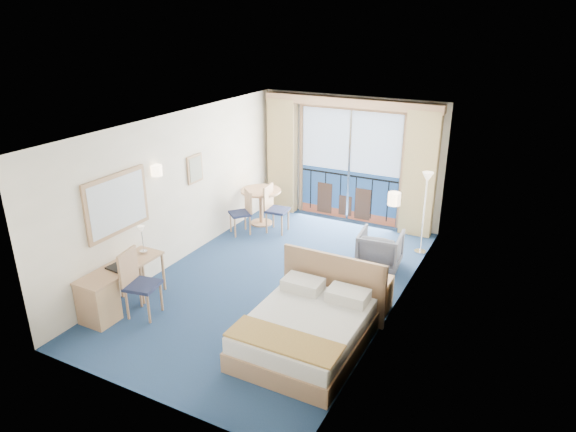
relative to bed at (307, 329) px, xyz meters
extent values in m
plane|color=navy|center=(-1.24, 1.46, -0.28)|extent=(6.50, 6.50, 0.00)
cube|color=beige|center=(-1.24, 4.72, 1.07)|extent=(4.00, 0.02, 2.70)
cube|color=beige|center=(-1.24, -1.80, 1.07)|extent=(4.00, 0.02, 2.70)
cube|color=beige|center=(-3.25, 1.46, 1.07)|extent=(0.02, 6.50, 2.70)
cube|color=beige|center=(0.77, 1.46, 1.07)|extent=(0.02, 6.50, 2.70)
cube|color=white|center=(-1.24, 1.46, 2.43)|extent=(4.00, 6.50, 0.02)
cube|color=navy|center=(-1.24, 4.68, 0.28)|extent=(2.20, 0.02, 1.08)
cube|color=#A3B7D6|center=(-1.24, 4.68, 1.48)|extent=(2.20, 0.02, 1.32)
cube|color=brown|center=(-1.24, 4.68, -0.18)|extent=(2.20, 0.02, 0.20)
cube|color=black|center=(-1.24, 4.68, 0.72)|extent=(2.20, 0.02, 0.04)
cube|color=#AD7C5D|center=(-1.24, 4.68, 2.18)|extent=(2.36, 0.03, 0.12)
cube|color=#AD7C5D|center=(-2.39, 4.68, 0.92)|extent=(0.06, 0.03, 2.40)
cube|color=#AD7C5D|center=(-0.09, 4.68, 0.92)|extent=(0.06, 0.03, 2.40)
cube|color=silver|center=(-1.24, 4.67, 0.92)|extent=(0.05, 0.02, 2.40)
cube|color=#3D261B|center=(-0.89, 4.67, 0.12)|extent=(0.35, 0.02, 0.70)
cube|color=#3D261B|center=(-1.79, 4.67, 0.12)|extent=(0.35, 0.02, 0.70)
cube|color=#3D261B|center=(-1.29, 4.67, 0.02)|extent=(0.30, 0.02, 0.45)
cube|color=black|center=(-2.14, 4.68, 0.27)|extent=(0.02, 0.01, 0.90)
cube|color=black|center=(-1.78, 4.68, 0.27)|extent=(0.02, 0.01, 0.90)
cube|color=black|center=(-1.42, 4.68, 0.27)|extent=(0.03, 0.01, 0.90)
cube|color=black|center=(-1.06, 4.68, 0.27)|extent=(0.03, 0.01, 0.90)
cube|color=black|center=(-0.70, 4.68, 0.27)|extent=(0.02, 0.01, 0.90)
cube|color=black|center=(-0.34, 4.68, 0.27)|extent=(0.02, 0.01, 0.90)
cube|color=tan|center=(-2.79, 4.53, 0.99)|extent=(0.65, 0.22, 2.55)
cube|color=tan|center=(0.31, 4.53, 0.99)|extent=(0.65, 0.22, 2.55)
cube|color=#AD7C5D|center=(-1.24, 4.56, 2.30)|extent=(3.80, 0.25, 0.18)
cube|color=#AD7C5D|center=(-3.22, -0.04, 1.27)|extent=(0.04, 1.25, 0.95)
cube|color=#B1BCC4|center=(-3.20, -0.04, 1.27)|extent=(0.01, 1.12, 0.82)
cube|color=#AD7C5D|center=(-3.22, 1.91, 1.32)|extent=(0.03, 0.42, 0.52)
cube|color=gray|center=(-3.20, 1.91, 1.32)|extent=(0.01, 0.34, 0.44)
cylinder|color=beige|center=(-3.18, 0.86, 1.57)|extent=(0.18, 0.18, 0.18)
cylinder|color=beige|center=(0.70, 1.31, 1.57)|extent=(0.18, 0.18, 0.18)
cube|color=#AD7C5D|center=(0.00, -0.08, -0.15)|extent=(1.47, 1.84, 0.28)
cube|color=silver|center=(0.00, -0.08, 0.11)|extent=(1.42, 1.79, 0.23)
cube|color=tan|center=(0.00, -0.68, 0.24)|extent=(1.45, 0.51, 0.03)
cube|color=silver|center=(-0.35, 0.58, 0.31)|extent=(0.57, 0.37, 0.17)
cube|color=silver|center=(0.35, 0.58, 0.31)|extent=(0.57, 0.37, 0.17)
cube|color=#AD7C5D|center=(0.00, 0.89, 0.22)|extent=(1.61, 0.06, 1.01)
cube|color=tan|center=(0.53, 1.36, -0.01)|extent=(0.41, 0.39, 0.54)
cube|color=silver|center=(0.49, 1.39, 0.29)|extent=(0.17, 0.14, 0.08)
imported|color=#4C4F5C|center=(0.12, 2.75, 0.06)|extent=(0.80, 0.82, 0.68)
cylinder|color=silver|center=(0.64, 3.69, -0.27)|extent=(0.22, 0.22, 0.03)
cylinder|color=silver|center=(0.64, 3.69, 0.47)|extent=(0.02, 0.02, 1.50)
cone|color=white|center=(0.64, 3.69, 1.22)|extent=(0.20, 0.20, 0.18)
cube|color=#AD7C5D|center=(-2.98, -0.35, 0.38)|extent=(0.50, 1.45, 0.04)
cube|color=tan|center=(-2.98, -0.85, 0.04)|extent=(0.47, 0.44, 0.64)
cylinder|color=#AD7C5D|center=(-3.21, -0.17, 0.04)|extent=(0.05, 0.05, 0.64)
cylinder|color=#AD7C5D|center=(-2.76, -0.17, 0.04)|extent=(0.05, 0.05, 0.64)
cylinder|color=#AD7C5D|center=(-3.21, 0.33, 0.04)|extent=(0.05, 0.05, 0.64)
cylinder|color=#AD7C5D|center=(-2.76, 0.33, 0.04)|extent=(0.05, 0.05, 0.64)
cube|color=#1B2240|center=(-2.52, -0.40, 0.21)|extent=(0.52, 0.52, 0.05)
cube|color=#AD7C5D|center=(-2.72, -0.44, 0.49)|extent=(0.12, 0.45, 0.53)
cylinder|color=#AD7C5D|center=(-2.31, -0.55, -0.04)|extent=(0.04, 0.04, 0.48)
cylinder|color=#AD7C5D|center=(-2.37, -0.19, -0.04)|extent=(0.04, 0.04, 0.48)
cylinder|color=#AD7C5D|center=(-2.66, -0.62, -0.04)|extent=(0.04, 0.04, 0.48)
cylinder|color=#AD7C5D|center=(-2.73, -0.26, -0.04)|extent=(0.04, 0.04, 0.48)
cube|color=black|center=(-2.96, -0.42, 0.41)|extent=(0.33, 0.26, 0.03)
cylinder|color=silver|center=(-2.99, 0.18, 0.43)|extent=(0.12, 0.12, 0.02)
cylinder|color=silver|center=(-2.99, 0.18, 0.62)|extent=(0.02, 0.02, 0.40)
cone|color=white|center=(-2.99, 0.18, 0.81)|extent=(0.11, 0.11, 0.10)
cylinder|color=#AD7C5D|center=(-2.79, 3.55, 0.47)|extent=(0.86, 0.86, 0.04)
cylinder|color=#AD7C5D|center=(-2.79, 3.55, 0.09)|extent=(0.09, 0.09, 0.75)
cylinder|color=#AD7C5D|center=(-2.79, 3.55, -0.27)|extent=(0.47, 0.47, 0.03)
cube|color=#1B2240|center=(-2.27, 3.33, 0.19)|extent=(0.46, 0.46, 0.05)
cube|color=#AD7C5D|center=(-2.47, 3.31, 0.45)|extent=(0.08, 0.43, 0.51)
cylinder|color=#AD7C5D|center=(-2.08, 3.17, -0.06)|extent=(0.04, 0.04, 0.46)
cylinder|color=#AD7C5D|center=(-2.11, 3.51, -0.06)|extent=(0.04, 0.04, 0.46)
cylinder|color=#AD7C5D|center=(-2.43, 3.14, -0.06)|extent=(0.04, 0.04, 0.46)
cylinder|color=#AD7C5D|center=(-2.46, 3.48, -0.06)|extent=(0.04, 0.04, 0.46)
cube|color=#1B2240|center=(-2.90, 2.88, 0.16)|extent=(0.55, 0.55, 0.05)
cube|color=#AD7C5D|center=(-2.78, 3.02, 0.40)|extent=(0.32, 0.28, 0.47)
cylinder|color=#AD7C5D|center=(-3.13, 2.86, -0.07)|extent=(0.03, 0.03, 0.42)
cylinder|color=#AD7C5D|center=(-2.89, 2.66, -0.07)|extent=(0.03, 0.03, 0.42)
cylinder|color=#AD7C5D|center=(-2.92, 3.11, -0.07)|extent=(0.03, 0.03, 0.42)
cylinder|color=#AD7C5D|center=(-2.68, 2.90, -0.07)|extent=(0.03, 0.03, 0.42)
camera|label=1|loc=(2.49, -5.35, 3.97)|focal=32.00mm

